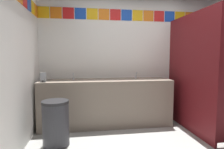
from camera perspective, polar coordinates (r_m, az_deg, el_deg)
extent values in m
cube|color=white|center=(4.03, 7.40, 5.41)|extent=(3.92, 0.08, 2.63)
cube|color=yellow|center=(3.99, -19.98, 17.22)|extent=(0.21, 0.01, 0.21)
cube|color=orange|center=(3.95, -16.54, 17.43)|extent=(0.21, 0.01, 0.21)
cube|color=red|center=(3.93, -13.04, 17.59)|extent=(0.21, 0.01, 0.21)
cube|color=#1947B7|center=(3.92, -9.51, 17.68)|extent=(0.21, 0.01, 0.21)
cube|color=yellow|center=(3.92, -5.97, 17.70)|extent=(0.21, 0.01, 0.21)
cube|color=orange|center=(3.94, -2.45, 17.67)|extent=(0.21, 0.01, 0.21)
cube|color=red|center=(3.97, 1.02, 17.57)|extent=(0.21, 0.01, 0.21)
cube|color=#1947B7|center=(4.02, 4.42, 17.42)|extent=(0.21, 0.01, 0.21)
cube|color=yellow|center=(4.07, 7.73, 17.22)|extent=(0.21, 0.01, 0.21)
cube|color=orange|center=(4.14, 10.94, 16.97)|extent=(0.21, 0.01, 0.21)
cube|color=red|center=(4.22, 14.01, 16.68)|extent=(0.21, 0.01, 0.21)
cube|color=#1947B7|center=(4.32, 16.96, 16.36)|extent=(0.21, 0.01, 0.21)
cube|color=yellow|center=(4.42, 19.77, 16.02)|extent=(0.21, 0.01, 0.21)
cube|color=orange|center=(4.53, 22.44, 15.66)|extent=(0.21, 0.01, 0.21)
cube|color=red|center=(4.65, 24.96, 15.28)|extent=(0.21, 0.01, 0.21)
cube|color=#1947B7|center=(4.78, 27.35, 14.90)|extent=(0.21, 0.01, 0.21)
cube|color=yellow|center=(4.91, 29.60, 14.52)|extent=(0.21, 0.01, 0.21)
cube|color=white|center=(2.43, -30.21, 4.85)|extent=(0.08, 3.14, 2.63)
cube|color=red|center=(3.27, -24.80, 19.79)|extent=(0.01, 0.21, 0.21)
cube|color=#1947B7|center=(3.48, -23.72, 18.91)|extent=(0.01, 0.21, 0.21)
cube|color=yellow|center=(3.69, -22.78, 18.12)|extent=(0.01, 0.21, 0.21)
cube|color=orange|center=(3.91, -21.94, 17.41)|extent=(0.01, 0.21, 0.21)
cube|color=gray|center=(3.66, -1.78, -8.39)|extent=(2.45, 0.60, 0.87)
cube|color=gray|center=(3.87, -2.31, -1.67)|extent=(2.45, 0.03, 0.08)
cylinder|color=white|center=(3.54, -11.62, -2.67)|extent=(0.34, 0.34, 0.10)
cylinder|color=white|center=(3.68, 7.75, -2.30)|extent=(0.34, 0.34, 0.10)
cylinder|color=silver|center=(3.67, -11.53, -1.13)|extent=(0.04, 0.04, 0.05)
cylinder|color=silver|center=(3.61, -11.59, -0.11)|extent=(0.02, 0.06, 0.09)
cylinder|color=silver|center=(3.81, 7.17, -0.83)|extent=(0.04, 0.04, 0.05)
cylinder|color=silver|center=(3.75, 7.39, 0.15)|extent=(0.02, 0.06, 0.09)
cube|color=gray|center=(3.44, -20.02, -0.85)|extent=(0.09, 0.07, 0.16)
cylinder|color=black|center=(3.40, -20.14, -1.94)|extent=(0.02, 0.02, 0.03)
cube|color=maroon|center=(3.61, 22.29, 0.48)|extent=(0.04, 1.50, 2.05)
cylinder|color=silver|center=(3.01, 29.85, 1.26)|extent=(0.02, 0.02, 0.10)
cylinder|color=white|center=(4.31, 25.85, -10.06)|extent=(0.38, 0.38, 0.40)
torus|color=white|center=(4.26, 25.97, -7.27)|extent=(0.39, 0.39, 0.05)
cube|color=white|center=(4.41, 24.49, -4.77)|extent=(0.34, 0.17, 0.34)
cylinder|color=#333338|center=(2.99, -16.56, -14.23)|extent=(0.38, 0.38, 0.63)
cylinder|color=#262628|center=(2.90, -16.74, -7.96)|extent=(0.39, 0.39, 0.04)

